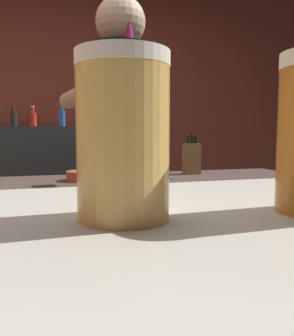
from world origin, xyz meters
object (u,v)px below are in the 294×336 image
chefs_knife (154,178)px  bottle_olive_oil (62,118)px  bottle_soy (13,119)px  pint_glass_near (123,137)px  bartender (122,165)px  mixing_bowl (84,176)px  bottle_hot_sauce (33,119)px  knife_block (192,158)px

chefs_knife → bottle_olive_oil: bearing=128.4°
bottle_olive_oil → bottle_soy: size_ratio=1.17×
chefs_knife → pint_glass_near: 1.76m
bartender → chefs_knife: 0.51m
bartender → bottle_soy: (-0.58, 1.65, 0.27)m
mixing_bowl → bottle_olive_oil: (-0.06, 1.15, 0.38)m
chefs_knife → bottle_olive_oil: 1.34m
pint_glass_near → bottle_hot_sauce: size_ratio=0.76×
pint_glass_near → bottle_olive_oil: size_ratio=0.69×
bottle_soy → bottle_olive_oil: bearing=-7.4°
bartender → bottle_olive_oil: bartender is taller
bartender → mixing_bowl: 0.47m
knife_block → pint_glass_near: bearing=-115.5°
bartender → pint_glass_near: (-0.27, -1.25, 0.14)m
bartender → bottle_olive_oil: (-0.18, 1.60, 0.28)m
bottle_hot_sauce → bartender: bearing=-76.0°
bartender → pint_glass_near: size_ratio=12.58×
bottle_olive_oil → chefs_knife: bearing=-68.8°
bartender → bottle_hot_sauce: (-0.43, 1.72, 0.27)m
knife_block → pint_glass_near: (-0.87, -1.82, 0.16)m
pint_glass_near → bottle_soy: 2.92m
bottle_olive_oil → bottle_soy: 0.40m
knife_block → bottle_soy: bottle_soy is taller
chefs_knife → bottle_hot_sauce: size_ratio=1.31×
pint_glass_near → bottle_olive_oil: bearing=88.2°
mixing_bowl → knife_block: bearing=9.7°
pint_glass_near → bottle_soy: size_ratio=0.80×
bartender → bottle_hot_sauce: 1.79m
mixing_bowl → bottle_soy: bearing=110.7°
bottle_olive_oil → bottle_soy: (-0.40, 0.05, -0.01)m
knife_block → chefs_knife: bearing=-152.8°
bartender → chefs_knife: bartender is taller
knife_block → bottle_hot_sauce: (-1.02, 1.15, 0.29)m
bottle_hot_sauce → pint_glass_near: bearing=-87.0°
bartender → knife_block: bartender is taller
chefs_knife → bottle_hot_sauce: bearing=135.5°
knife_block → mixing_bowl: 0.73m
knife_block → mixing_bowl: (-0.72, -0.12, -0.08)m
chefs_knife → pint_glass_near: size_ratio=1.72×
knife_block → bottle_soy: bearing=137.4°
chefs_knife → bottle_hot_sauce: (-0.71, 1.31, 0.39)m
knife_block → mixing_bowl: bearing=-170.3°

